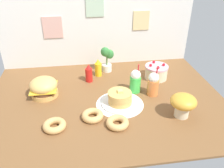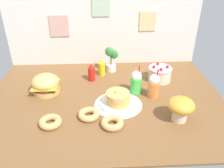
{
  "view_description": "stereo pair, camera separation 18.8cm",
  "coord_description": "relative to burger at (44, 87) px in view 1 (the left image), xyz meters",
  "views": [
    {
      "loc": [
        -0.23,
        -1.96,
        1.32
      ],
      "look_at": [
        0.07,
        0.06,
        0.13
      ],
      "focal_mm": 37.42,
      "sensor_mm": 36.0,
      "label": 1
    },
    {
      "loc": [
        -0.04,
        -1.98,
        1.32
      ],
      "look_at": [
        0.07,
        0.06,
        0.13
      ],
      "focal_mm": 37.42,
      "sensor_mm": 36.0,
      "label": 2
    }
  ],
  "objects": [
    {
      "name": "mushroom_stool",
      "position": [
        1.26,
        -0.53,
        0.04
      ],
      "size": [
        0.23,
        0.23,
        0.22
      ],
      "color": "beige",
      "rests_on": "ground_plane"
    },
    {
      "name": "donut_pink_glaze",
      "position": [
        0.14,
        -0.54,
        -0.06
      ],
      "size": [
        0.2,
        0.2,
        0.06
      ],
      "color": "tan",
      "rests_on": "ground_plane"
    },
    {
      "name": "pancake_stack",
      "position": [
        0.74,
        -0.27,
        -0.03
      ],
      "size": [
        0.36,
        0.36,
        0.16
      ],
      "color": "white",
      "rests_on": "doily_mat"
    },
    {
      "name": "orange_float_cup",
      "position": [
        1.11,
        -0.14,
        0.03
      ],
      "size": [
        0.12,
        0.12,
        0.32
      ],
      "color": "orange",
      "rests_on": "ground_plane"
    },
    {
      "name": "doily_mat",
      "position": [
        0.74,
        -0.27,
        -0.09
      ],
      "size": [
        0.47,
        0.47,
        0.0
      ],
      "primitive_type": "cylinder",
      "color": "white",
      "rests_on": "ground_plane"
    },
    {
      "name": "ketchup_bottle",
      "position": [
        0.47,
        0.24,
        0.0
      ],
      "size": [
        0.08,
        0.08,
        0.21
      ],
      "color": "red",
      "rests_on": "ground_plane"
    },
    {
      "name": "donut_chocolate",
      "position": [
        0.46,
        -0.45,
        -0.06
      ],
      "size": [
        0.2,
        0.2,
        0.06
      ],
      "color": "tan",
      "rests_on": "ground_plane"
    },
    {
      "name": "donut_vanilla",
      "position": [
        0.67,
        -0.58,
        -0.06
      ],
      "size": [
        0.2,
        0.2,
        0.06
      ],
      "color": "tan",
      "rests_on": "ground_plane"
    },
    {
      "name": "mustard_bottle",
      "position": [
        0.59,
        0.36,
        0.0
      ],
      "size": [
        0.08,
        0.08,
        0.21
      ],
      "color": "yellow",
      "rests_on": "ground_plane"
    },
    {
      "name": "cream_soda_cup",
      "position": [
        0.94,
        -0.06,
        0.03
      ],
      "size": [
        0.12,
        0.12,
        0.32
      ],
      "color": "green",
      "rests_on": "ground_plane"
    },
    {
      "name": "potted_plant",
      "position": [
        0.71,
        0.46,
        0.08
      ],
      "size": [
        0.15,
        0.13,
        0.32
      ],
      "color": "white",
      "rests_on": "ground_plane"
    },
    {
      "name": "back_wall",
      "position": [
        0.62,
        0.71,
        0.42
      ],
      "size": [
        2.38,
        0.04,
        1.02
      ],
      "color": "silver",
      "rests_on": "ground_plane"
    },
    {
      "name": "burger",
      "position": [
        0.0,
        0.0,
        0.0
      ],
      "size": [
        0.28,
        0.28,
        0.2
      ],
      "color": "#DBA859",
      "rests_on": "ground_plane"
    },
    {
      "name": "layer_cake",
      "position": [
        1.25,
        0.2,
        -0.01
      ],
      "size": [
        0.26,
        0.26,
        0.19
      ],
      "color": "beige",
      "rests_on": "ground_plane"
    },
    {
      "name": "ground_plane",
      "position": [
        0.62,
        -0.16,
        -0.11
      ],
      "size": [
        2.38,
        1.74,
        0.02
      ],
      "primitive_type": "cube",
      "color": "brown"
    }
  ]
}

